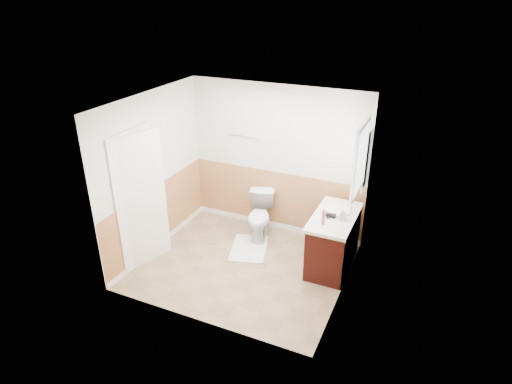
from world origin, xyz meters
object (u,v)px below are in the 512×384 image
at_px(soap_dispenser, 343,215).
at_px(vanity_cabinet, 333,242).
at_px(bath_mat, 249,248).
at_px(lotion_bottle, 323,217).
at_px(toilet, 260,216).

bearing_deg(soap_dispenser, vanity_cabinet, 144.97).
bearing_deg(bath_mat, soap_dispenser, 0.85).
distance_m(bath_mat, soap_dispenser, 1.72).
bearing_deg(lotion_bottle, toilet, 152.70).
height_order(toilet, vanity_cabinet, vanity_cabinet).
height_order(bath_mat, soap_dispenser, soap_dispenser).
bearing_deg(soap_dispenser, bath_mat, -179.15).
relative_size(toilet, bath_mat, 0.94).
bearing_deg(vanity_cabinet, soap_dispenser, -35.03).
distance_m(toilet, soap_dispenser, 1.61).
distance_m(vanity_cabinet, lotion_bottle, 0.65).
bearing_deg(soap_dispenser, toilet, 164.06).
height_order(toilet, lotion_bottle, lotion_bottle).
xyz_separation_m(bath_mat, soap_dispenser, (1.45, 0.02, 0.93)).
relative_size(toilet, vanity_cabinet, 0.68).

